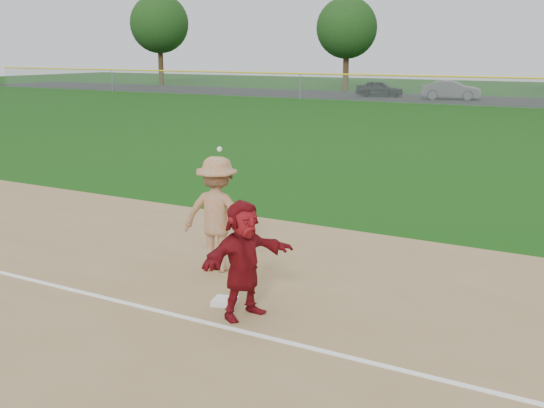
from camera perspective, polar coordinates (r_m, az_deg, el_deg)
The scene contains 9 objects.
ground at distance 10.76m, azimuth -4.09°, elevation -8.31°, with size 160.00×160.00×0.00m, color #12430C.
foul_line at distance 10.15m, azimuth -6.68°, elevation -9.55°, with size 60.00×0.10×0.01m, color white.
first_base at distance 10.68m, azimuth -3.97°, elevation -8.13°, with size 0.36×0.36×0.08m, color white.
base_runner at distance 9.93m, azimuth -2.43°, elevation -4.63°, with size 1.63×0.52×1.75m, color maroon.
car_left at distance 58.14m, azimuth 9.00°, elevation 9.52°, with size 1.56×3.88×1.32m, color black.
car_mid at distance 55.91m, azimuth 14.77°, elevation 9.22°, with size 1.58×4.53×1.49m, color #53555A.
first_base_play at distance 12.01m, azimuth -4.58°, elevation -0.85°, with size 1.45×1.13×2.32m.
tree_0 at distance 78.16m, azimuth -9.40°, elevation 14.65°, with size 6.40×6.40×9.81m.
tree_1 at distance 67.26m, azimuth 6.28°, elevation 14.42°, with size 5.80×5.80×8.75m.
Camera 1 is at (5.73, -8.25, 3.87)m, focal length 45.00 mm.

